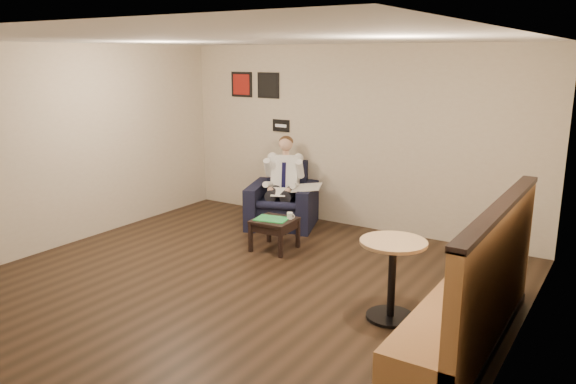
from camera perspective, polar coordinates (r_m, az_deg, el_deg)
The scene contains 18 objects.
ground at distance 6.64m, azimuth -5.49°, elevation -9.73°, with size 6.00×6.00×0.00m, color black.
wall_back at distance 8.73m, azimuth 6.53°, elevation 5.51°, with size 6.00×0.02×2.80m, color beige.
wall_left at distance 8.39m, azimuth -22.15°, elevation 4.25°, with size 0.02×6.00×2.80m, color beige.
wall_right at distance 4.99m, azimuth 22.41°, elevation -1.67°, with size 0.02×6.00×2.80m, color beige.
ceiling at distance 6.09m, azimuth -6.12°, elevation 15.20°, with size 6.00×6.00×0.02m, color white.
seating_sign at distance 9.35m, azimuth -0.71°, elevation 6.76°, with size 0.32×0.02×0.20m, color black.
art_print_left at distance 9.75m, azimuth -4.72°, elevation 10.84°, with size 0.42×0.03×0.42m, color maroon.
art_print_right at distance 9.43m, azimuth -2.01°, elevation 10.78°, with size 0.42×0.03×0.42m, color black.
armchair at distance 8.82m, azimuth -0.56°, elevation -0.35°, with size 1.01×1.01×0.98m, color black.
seated_man at distance 8.66m, azimuth -0.76°, elevation 0.61°, with size 0.64×0.95×1.34m, color white, non-canonical shape.
lap_papers at distance 8.58m, azimuth -0.92°, elevation 0.00°, with size 0.22×0.32×0.01m, color white.
newspaper at distance 8.60m, azimuth 1.93°, elevation 0.48°, with size 0.42×0.53×0.01m, color silver.
side_table at distance 7.79m, azimuth -1.38°, elevation -4.33°, with size 0.54×0.54×0.44m, color black.
green_folder at distance 7.72m, azimuth -1.65°, elevation -2.75°, with size 0.44×0.31×0.01m, color green.
coffee_mug at distance 7.72m, azimuth 0.18°, elevation -2.42°, with size 0.08×0.08×0.09m, color white.
smartphone at distance 7.83m, azimuth -0.49°, elevation -2.52°, with size 0.14×0.07×0.01m, color black.
banquette at distance 5.41m, azimuth 17.67°, elevation -8.10°, with size 0.64×2.68×1.37m, color #9A693B.
cafe_table at distance 5.85m, azimuth 10.49°, elevation -8.78°, with size 0.68×0.68×0.84m, color tan.
Camera 1 is at (3.79, -4.77, 2.64)m, focal length 35.00 mm.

